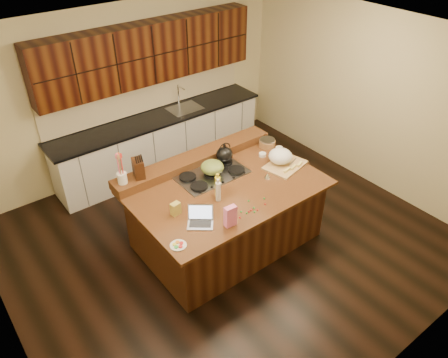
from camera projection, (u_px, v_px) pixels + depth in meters
room at (227, 157)px, 5.27m from camera, size 5.52×5.02×2.72m
island at (226, 214)px, 5.77m from camera, size 2.40×1.60×0.92m
back_ledge at (195, 159)px, 5.93m from camera, size 2.40×0.30×0.12m
cooktop at (212, 174)px, 5.70m from camera, size 0.92×0.52×0.05m
back_counter at (157, 113)px, 7.08m from camera, size 3.70×0.66×2.40m
kettle at (224, 154)px, 5.86m from camera, size 0.27×0.27×0.21m
green_bowl at (212, 167)px, 5.64m from camera, size 0.39×0.39×0.17m
laptop at (200, 219)px, 4.90m from camera, size 0.37×0.36×0.20m
oil_bottle at (218, 187)px, 5.27m from camera, size 0.07×0.07×0.27m
vinegar_bottle at (218, 192)px, 5.20m from camera, size 0.08×0.08×0.25m
wooden_tray at (282, 158)px, 5.87m from camera, size 0.63×0.52×0.22m
ramekin_a at (283, 153)px, 6.13m from camera, size 0.11×0.11×0.04m
ramekin_b at (279, 149)px, 6.23m from camera, size 0.13×0.13×0.04m
ramekin_c at (262, 155)px, 6.09m from camera, size 0.10×0.10×0.04m
strainer_bowl at (267, 143)px, 6.31m from camera, size 0.31×0.31×0.09m
kitchen_timer at (267, 175)px, 5.65m from camera, size 0.09×0.09×0.07m
pink_bag at (230, 216)px, 4.82m from camera, size 0.14×0.08×0.25m
candy_plate at (178, 245)px, 4.62m from camera, size 0.22×0.22×0.01m
package_box at (176, 209)px, 5.01m from camera, size 0.12×0.09×0.15m
utensil_crock at (122, 178)px, 5.32m from camera, size 0.14×0.14×0.14m
knife_block at (138, 168)px, 5.41m from camera, size 0.17×0.22×0.24m
gumdrop_0 at (249, 212)px, 5.08m from camera, size 0.02×0.02×0.02m
gumdrop_1 at (247, 213)px, 5.05m from camera, size 0.02×0.02×0.02m
gumdrop_2 at (240, 218)px, 4.99m from camera, size 0.02×0.02×0.02m
gumdrop_3 at (254, 212)px, 5.07m from camera, size 0.02×0.02×0.02m
gumdrop_4 at (237, 208)px, 5.13m from camera, size 0.02×0.02×0.02m
gumdrop_5 at (249, 201)px, 5.25m from camera, size 0.02×0.02×0.02m
gumdrop_6 at (257, 210)px, 5.10m from camera, size 0.02×0.02×0.02m
gumdrop_7 at (241, 212)px, 5.07m from camera, size 0.02×0.02×0.02m
gumdrop_8 at (265, 204)px, 5.19m from camera, size 0.02×0.02×0.02m
gumdrop_9 at (264, 198)px, 5.28m from camera, size 0.02×0.02×0.02m
gumdrop_10 at (231, 209)px, 5.11m from camera, size 0.02×0.02×0.02m
gumdrop_11 at (254, 208)px, 5.14m from camera, size 0.02×0.02×0.02m
gumdrop_12 at (251, 210)px, 5.10m from camera, size 0.02×0.02×0.02m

